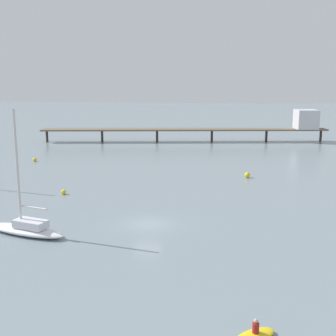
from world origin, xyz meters
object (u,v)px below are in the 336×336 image
pier (250,124)px  mooring_buoy_inner (247,175)px  mooring_buoy_near (35,160)px  dinghy_yellow (255,335)px  sailboat_white (26,227)px  mooring_buoy_far (64,192)px

pier → mooring_buoy_inner: pier is taller
mooring_buoy_near → pier: bearing=35.6°
dinghy_yellow → mooring_buoy_near: size_ratio=4.28×
sailboat_white → mooring_buoy_far: sailboat_white is taller
pier → mooring_buoy_inner: 35.28m
mooring_buoy_far → mooring_buoy_inner: (22.07, 11.00, 0.09)m
mooring_buoy_far → mooring_buoy_inner: mooring_buoy_inner is taller
pier → mooring_buoy_near: (-36.71, -26.32, -3.42)m
mooring_buoy_inner → mooring_buoy_near: size_ratio=1.24×
dinghy_yellow → mooring_buoy_near: dinghy_yellow is taller
sailboat_white → mooring_buoy_near: size_ratio=17.95×
sailboat_white → mooring_buoy_inner: sailboat_white is taller
mooring_buoy_inner → dinghy_yellow: bearing=-93.6°
mooring_buoy_inner → sailboat_white: bearing=-130.6°
dinghy_yellow → mooring_buoy_inner: 38.47m
sailboat_white → mooring_buoy_near: sailboat_white is taller
dinghy_yellow → mooring_buoy_far: bearing=125.6°
pier → mooring_buoy_inner: bearing=-95.1°
dinghy_yellow → mooring_buoy_near: 56.42m
mooring_buoy_inner → mooring_buoy_near: mooring_buoy_inner is taller
mooring_buoy_near → mooring_buoy_far: bearing=-59.7°
sailboat_white → mooring_buoy_far: size_ratio=18.92×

